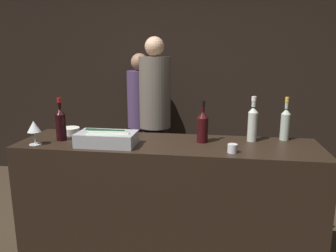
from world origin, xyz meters
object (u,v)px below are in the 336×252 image
object	(u,v)px
candle_votive	(232,148)
red_wine_bottle_black_foil	(203,126)
white_wine_bottle	(253,122)
ice_bin_with_bottles	(107,138)
wine_glass	(34,127)
person_blond_tee	(141,113)
person_in_hoodie	(155,111)
rose_wine_bottle	(285,123)
red_wine_bottle_tall	(61,123)
bowl_white	(70,131)

from	to	relation	value
candle_votive	red_wine_bottle_black_foil	distance (m)	0.32
white_wine_bottle	ice_bin_with_bottles	bearing A→B (deg)	-165.20
wine_glass	candle_votive	distance (m)	1.39
person_blond_tee	wine_glass	bearing A→B (deg)	107.50
wine_glass	person_in_hoodie	world-z (taller)	person_in_hoodie
ice_bin_with_bottles	rose_wine_bottle	size ratio (longest dim) A/B	1.27
ice_bin_with_bottles	rose_wine_bottle	xyz separation A→B (m)	(1.27, 0.34, 0.08)
red_wine_bottle_black_foil	person_in_hoodie	world-z (taller)	person_in_hoodie
wine_glass	person_blond_tee	bearing A→B (deg)	79.84
red_wine_bottle_tall	person_blond_tee	size ratio (longest dim) A/B	0.19
red_wine_bottle_black_foil	white_wine_bottle	bearing A→B (deg)	13.46
bowl_white	rose_wine_bottle	xyz separation A→B (m)	(1.67, 0.08, 0.10)
white_wine_bottle	red_wine_bottle_black_foil	world-z (taller)	white_wine_bottle
person_in_hoodie	person_blond_tee	distance (m)	0.51
ice_bin_with_bottles	white_wine_bottle	xyz separation A→B (m)	(1.03, 0.27, 0.09)
rose_wine_bottle	wine_glass	bearing A→B (deg)	-167.22
rose_wine_bottle	person_in_hoodie	bearing A→B (deg)	139.22
ice_bin_with_bottles	wine_glass	world-z (taller)	wine_glass
candle_votive	person_blond_tee	bearing A→B (deg)	119.99
bowl_white	red_wine_bottle_tall	bearing A→B (deg)	-84.22
ice_bin_with_bottles	person_in_hoodie	world-z (taller)	person_in_hoodie
red_wine_bottle_black_foil	person_in_hoodie	size ratio (longest dim) A/B	0.17
wine_glass	person_blond_tee	xyz separation A→B (m)	(0.33, 1.84, -0.22)
bowl_white	red_wine_bottle_black_foil	size ratio (longest dim) A/B	0.49
red_wine_bottle_tall	red_wine_bottle_black_foil	bearing A→B (deg)	5.65
red_wine_bottle_black_foil	ice_bin_with_bottles	bearing A→B (deg)	-164.48
wine_glass	person_in_hoodie	bearing A→B (deg)	67.27
bowl_white	person_blond_tee	bearing A→B (deg)	81.83
bowl_white	ice_bin_with_bottles	bearing A→B (deg)	-33.41
red_wine_bottle_tall	person_in_hoodie	bearing A→B (deg)	70.01
rose_wine_bottle	white_wine_bottle	world-z (taller)	white_wine_bottle
candle_votive	ice_bin_with_bottles	bearing A→B (deg)	177.10
red_wine_bottle_tall	red_wine_bottle_black_foil	xyz separation A→B (m)	(1.05, 0.10, -0.01)
candle_votive	white_wine_bottle	distance (m)	0.37
wine_glass	red_wine_bottle_black_foil	world-z (taller)	red_wine_bottle_black_foil
bowl_white	candle_votive	world-z (taller)	candle_votive
ice_bin_with_bottles	rose_wine_bottle	world-z (taller)	rose_wine_bottle
candle_votive	rose_wine_bottle	world-z (taller)	rose_wine_bottle
white_wine_bottle	red_wine_bottle_tall	xyz separation A→B (m)	(-1.41, -0.19, -0.01)
rose_wine_bottle	white_wine_bottle	size ratio (longest dim) A/B	0.97
red_wine_bottle_tall	wine_glass	bearing A→B (deg)	-132.45
white_wine_bottle	candle_votive	bearing A→B (deg)	-115.97
red_wine_bottle_tall	red_wine_bottle_black_foil	world-z (taller)	red_wine_bottle_tall
wine_glass	red_wine_bottle_black_foil	xyz separation A→B (m)	(1.18, 0.25, -0.00)
ice_bin_with_bottles	person_in_hoodie	distance (m)	1.37
ice_bin_with_bottles	candle_votive	bearing A→B (deg)	-2.90
red_wine_bottle_tall	rose_wine_bottle	bearing A→B (deg)	8.99
bowl_white	rose_wine_bottle	distance (m)	1.68
person_in_hoodie	rose_wine_bottle	bearing A→B (deg)	6.51
red_wine_bottle_tall	person_in_hoodie	size ratio (longest dim) A/B	0.17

